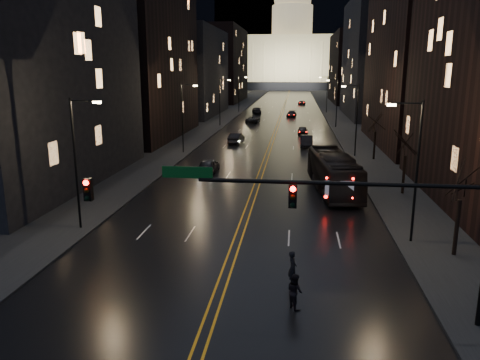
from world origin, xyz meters
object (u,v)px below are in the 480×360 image
(pedestrian_b, at_px, (295,291))
(oncoming_car_a, at_px, (209,165))
(traffic_signal, at_px, (350,209))
(oncoming_car_b, at_px, (236,138))
(pedestrian_a, at_px, (293,268))
(bus, at_px, (334,173))
(receding_car_a, at_px, (307,141))

(pedestrian_b, bearing_deg, oncoming_car_a, -16.28)
(traffic_signal, distance_m, oncoming_car_b, 50.50)
(traffic_signal, distance_m, pedestrian_b, 4.86)
(oncoming_car_a, bearing_deg, pedestrian_b, 110.21)
(traffic_signal, relative_size, pedestrian_a, 9.61)
(oncoming_car_b, bearing_deg, pedestrian_a, 105.33)
(traffic_signal, bearing_deg, pedestrian_a, 125.44)
(traffic_signal, bearing_deg, bus, 87.16)
(bus, xyz_separation_m, pedestrian_a, (-3.44, -19.29, -0.84))
(traffic_signal, bearing_deg, pedestrian_b, 159.58)
(traffic_signal, xyz_separation_m, oncoming_car_a, (-11.48, 28.97, -4.33))
(traffic_signal, relative_size, bus, 1.39)
(oncoming_car_b, bearing_deg, bus, 119.19)
(bus, xyz_separation_m, oncoming_car_a, (-12.60, 6.41, -0.96))
(traffic_signal, xyz_separation_m, pedestrian_a, (-2.32, 3.26, -4.20))
(bus, relative_size, pedestrian_b, 7.39)
(oncoming_car_a, xyz_separation_m, pedestrian_a, (9.16, -25.70, 0.12))
(traffic_signal, distance_m, bus, 22.83)
(bus, relative_size, oncoming_car_b, 2.64)
(oncoming_car_a, height_order, oncoming_car_b, oncoming_car_b)
(pedestrian_b, bearing_deg, traffic_signal, -144.94)
(traffic_signal, height_order, pedestrian_b, traffic_signal)
(pedestrian_a, bearing_deg, pedestrian_b, 178.69)
(oncoming_car_a, bearing_deg, bus, 154.97)
(oncoming_car_b, xyz_separation_m, pedestrian_a, (8.73, -45.82, 0.12))
(traffic_signal, bearing_deg, oncoming_car_a, 111.62)
(oncoming_car_a, distance_m, receding_car_a, 21.19)
(pedestrian_a, height_order, pedestrian_b, pedestrian_a)
(bus, bearing_deg, receding_car_a, 87.91)
(oncoming_car_b, height_order, receding_car_a, receding_car_a)
(oncoming_car_a, xyz_separation_m, receding_car_a, (10.69, 18.30, 0.02))
(oncoming_car_b, height_order, pedestrian_a, pedestrian_a)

